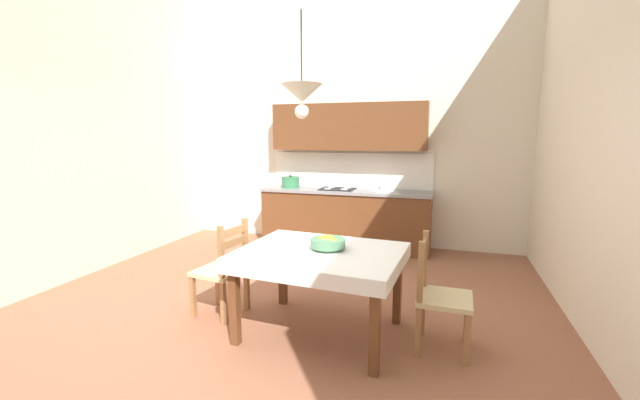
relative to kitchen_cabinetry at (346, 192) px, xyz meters
name	(u,v)px	position (x,y,z in m)	size (l,w,h in m)	color
ground_plane	(260,335)	(-0.07, -2.89, -0.91)	(5.99, 6.91, 0.10)	#935B42
wall_back	(348,116)	(-0.07, 0.33, 1.17)	(5.99, 0.12, 4.05)	silver
wall_left	(11,105)	(-2.82, -2.89, 1.17)	(0.12, 6.91, 4.05)	silver
kitchen_cabinetry	(346,192)	(0.00, 0.00, 0.00)	(2.60, 0.63, 2.20)	brown
dining_table	(321,264)	(0.47, -2.77, -0.22)	(1.43, 1.15, 0.75)	brown
dining_chair_tv_side	(223,271)	(-0.53, -2.70, -0.41)	(0.47, 0.47, 0.93)	#D1BC89
dining_chair_window_side	(439,297)	(1.45, -2.72, -0.41)	(0.43, 0.43, 0.93)	#D1BC89
fruit_bowl	(328,243)	(0.52, -2.73, -0.04)	(0.30, 0.30, 0.12)	#4C7F5B
pendant_lamp	(302,94)	(0.36, -2.91, 1.18)	(0.32, 0.32, 0.80)	black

